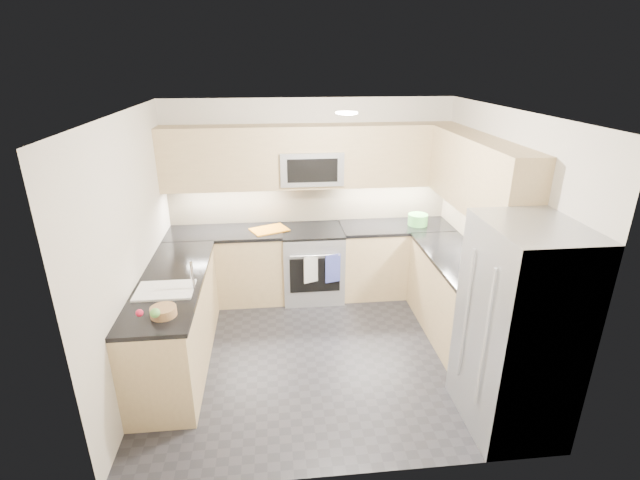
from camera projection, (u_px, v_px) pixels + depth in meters
The scene contains 36 objects.
floor at pixel (323, 351), 4.99m from camera, with size 3.60×3.20×0.00m, color #222227.
ceiling at pixel (324, 112), 4.07m from camera, with size 3.60×3.20×0.02m, color beige.
wall_back at pixel (310, 198), 6.01m from camera, with size 3.60×0.02×2.50m, color beige.
wall_front at pixel (351, 334), 3.05m from camera, with size 3.60×0.02×2.50m, color beige.
wall_left at pixel (134, 251), 4.35m from camera, with size 0.02×3.20×2.50m, color beige.
wall_right at pixel (500, 237), 4.70m from camera, with size 0.02×3.20×2.50m, color beige.
base_cab_back_left at pixel (228, 267), 5.92m from camera, with size 1.42×0.60×0.90m, color tan.
base_cab_back_right at pixel (394, 260), 6.13m from camera, with size 1.42×0.60×0.90m, color tan.
base_cab_right at pixel (457, 300), 5.11m from camera, with size 0.60×1.70×0.90m, color tan.
base_cab_peninsula at pixel (176, 323), 4.68m from camera, with size 0.60×2.00×0.90m, color tan.
countertop_back_left at pixel (225, 233), 5.75m from camera, with size 1.42×0.63×0.04m, color black.
countertop_back_right at pixel (396, 226), 5.96m from camera, with size 1.42×0.63×0.04m, color black.
countertop_right at pixel (462, 261), 4.93m from camera, with size 0.63×1.70×0.04m, color black.
countertop_peninsula at pixel (171, 281), 4.50m from camera, with size 0.63×2.00×0.04m, color black.
upper_cab_back at pixel (311, 156), 5.63m from camera, with size 3.60×0.35×0.75m, color tan.
upper_cab_right at pixel (479, 175), 4.73m from camera, with size 0.35×1.95×0.75m, color tan.
backsplash_back at pixel (310, 202), 6.02m from camera, with size 3.60×0.01×0.51m, color tan.
backsplash_right at pixel (480, 227), 5.14m from camera, with size 0.01×2.30×0.51m, color tan.
gas_range at pixel (313, 264), 6.00m from camera, with size 0.76×0.65×0.91m, color #ADAFB5.
range_cooktop at pixel (312, 231), 5.83m from camera, with size 0.76×0.65×0.03m, color black.
oven_door_glass at pixel (315, 275), 5.70m from camera, with size 0.62×0.02×0.45m, color black.
oven_handle at pixel (315, 256), 5.58m from camera, with size 0.02×0.02×0.60m, color #B2B5BA.
microwave at pixel (311, 167), 5.66m from camera, with size 0.76×0.40×0.40m, color #989A9F.
microwave_door at pixel (313, 171), 5.47m from camera, with size 0.60×0.01×0.28m, color black.
refrigerator at pixel (518, 330), 3.73m from camera, with size 0.70×0.90×1.80m, color #9D9FA4.
fridge_handle_left at pixel (484, 340), 3.51m from camera, with size 0.02×0.02×1.20m, color #B2B5BA.
fridge_handle_right at pixel (466, 315), 3.85m from camera, with size 0.02×0.02×1.20m, color #B2B5BA.
sink_basin at pixel (166, 297), 4.29m from camera, with size 0.52×0.38×0.16m, color white.
faucet at pixel (192, 276), 4.24m from camera, with size 0.03×0.03×0.28m, color silver.
utensil_bowl at pixel (418, 220), 5.93m from camera, with size 0.25×0.25×0.14m, color green.
cutting_board at pixel (269, 230), 5.77m from camera, with size 0.44×0.31×0.01m, color orange.
fruit_basket at pixel (163, 312), 3.85m from camera, with size 0.22×0.22×0.08m, color #A77A4E.
fruit_apple at pixel (140, 313), 3.68m from camera, with size 0.06×0.06×0.06m, color #B41432.
fruit_pear at pixel (155, 313), 3.68m from camera, with size 0.08×0.08×0.08m, color #5BA747.
dish_towel_check at pixel (311, 269), 5.62m from camera, with size 0.18×0.02×0.34m, color white.
dish_towel_blue at pixel (333, 268), 5.64m from camera, with size 0.19×0.02×0.37m, color #374099.
Camera 1 is at (-0.48, -4.17, 2.95)m, focal length 26.00 mm.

